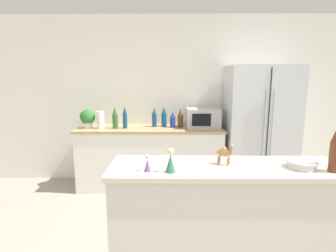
{
  "coord_description": "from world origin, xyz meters",
  "views": [
    {
      "loc": [
        -0.25,
        -1.37,
        1.61
      ],
      "look_at": [
        -0.28,
        1.42,
        1.11
      ],
      "focal_mm": 28.0,
      "sensor_mm": 36.0,
      "label": 1
    }
  ],
  "objects_px": {
    "microwave": "(203,118)",
    "fruit_bowl": "(302,164)",
    "back_bottle_4": "(154,117)",
    "paper_towel_roll": "(100,120)",
    "wise_man_figurine_crimson": "(170,162)",
    "back_bottle_2": "(173,120)",
    "potted_plant": "(88,118)",
    "back_bottle_0": "(125,117)",
    "back_bottle_5": "(164,117)",
    "camel_figurine": "(225,152)",
    "refrigerator": "(259,129)",
    "wine_bottle": "(336,149)",
    "back_bottle_3": "(180,118)",
    "wise_man_figurine_blue": "(147,164)",
    "back_bottle_1": "(115,118)"
  },
  "relations": [
    {
      "from": "fruit_bowl",
      "to": "wise_man_figurine_crimson",
      "type": "xyz_separation_m",
      "value": [
        -0.93,
        -0.09,
        0.04
      ]
    },
    {
      "from": "back_bottle_4",
      "to": "wine_bottle",
      "type": "distance_m",
      "value": 2.52
    },
    {
      "from": "back_bottle_2",
      "to": "wise_man_figurine_crimson",
      "type": "xyz_separation_m",
      "value": [
        -0.03,
        -2.1,
        0.05
      ]
    },
    {
      "from": "potted_plant",
      "to": "back_bottle_3",
      "type": "relative_size",
      "value": 0.96
    },
    {
      "from": "camel_figurine",
      "to": "refrigerator",
      "type": "bearing_deg",
      "value": 64.71
    },
    {
      "from": "refrigerator",
      "to": "potted_plant",
      "type": "bearing_deg",
      "value": 179.51
    },
    {
      "from": "fruit_bowl",
      "to": "wise_man_figurine_blue",
      "type": "height_order",
      "value": "wise_man_figurine_blue"
    },
    {
      "from": "back_bottle_5",
      "to": "fruit_bowl",
      "type": "height_order",
      "value": "back_bottle_5"
    },
    {
      "from": "back_bottle_2",
      "to": "wine_bottle",
      "type": "distance_m",
      "value": 2.35
    },
    {
      "from": "fruit_bowl",
      "to": "camel_figurine",
      "type": "distance_m",
      "value": 0.54
    },
    {
      "from": "back_bottle_5",
      "to": "refrigerator",
      "type": "bearing_deg",
      "value": -6.26
    },
    {
      "from": "back_bottle_1",
      "to": "back_bottle_2",
      "type": "xyz_separation_m",
      "value": [
        0.83,
        0.09,
        -0.04
      ]
    },
    {
      "from": "microwave",
      "to": "camel_figurine",
      "type": "height_order",
      "value": "microwave"
    },
    {
      "from": "back_bottle_3",
      "to": "fruit_bowl",
      "type": "distance_m",
      "value": 2.17
    },
    {
      "from": "back_bottle_2",
      "to": "back_bottle_4",
      "type": "bearing_deg",
      "value": 170.61
    },
    {
      "from": "wine_bottle",
      "to": "potted_plant",
      "type": "bearing_deg",
      "value": 138.68
    },
    {
      "from": "paper_towel_roll",
      "to": "wine_bottle",
      "type": "height_order",
      "value": "wine_bottle"
    },
    {
      "from": "potted_plant",
      "to": "back_bottle_0",
      "type": "relative_size",
      "value": 0.83
    },
    {
      "from": "camel_figurine",
      "to": "wise_man_figurine_blue",
      "type": "height_order",
      "value": "camel_figurine"
    },
    {
      "from": "back_bottle_2",
      "to": "back_bottle_3",
      "type": "height_order",
      "value": "back_bottle_3"
    },
    {
      "from": "wise_man_figurine_blue",
      "to": "back_bottle_4",
      "type": "bearing_deg",
      "value": 92.2
    },
    {
      "from": "fruit_bowl",
      "to": "camel_figurine",
      "type": "height_order",
      "value": "camel_figurine"
    },
    {
      "from": "back_bottle_0",
      "to": "wine_bottle",
      "type": "bearing_deg",
      "value": -48.67
    },
    {
      "from": "microwave",
      "to": "fruit_bowl",
      "type": "height_order",
      "value": "microwave"
    },
    {
      "from": "wise_man_figurine_crimson",
      "to": "back_bottle_3",
      "type": "bearing_deg",
      "value": 86.01
    },
    {
      "from": "microwave",
      "to": "back_bottle_0",
      "type": "height_order",
      "value": "back_bottle_0"
    },
    {
      "from": "microwave",
      "to": "fruit_bowl",
      "type": "relative_size",
      "value": 2.29
    },
    {
      "from": "back_bottle_0",
      "to": "refrigerator",
      "type": "bearing_deg",
      "value": 0.14
    },
    {
      "from": "microwave",
      "to": "back_bottle_4",
      "type": "height_order",
      "value": "back_bottle_4"
    },
    {
      "from": "back_bottle_0",
      "to": "back_bottle_5",
      "type": "xyz_separation_m",
      "value": [
        0.56,
        0.16,
        -0.01
      ]
    },
    {
      "from": "potted_plant",
      "to": "microwave",
      "type": "distance_m",
      "value": 1.68
    },
    {
      "from": "potted_plant",
      "to": "back_bottle_5",
      "type": "height_order",
      "value": "back_bottle_5"
    },
    {
      "from": "microwave",
      "to": "back_bottle_4",
      "type": "bearing_deg",
      "value": 176.1
    },
    {
      "from": "paper_towel_roll",
      "to": "microwave",
      "type": "bearing_deg",
      "value": 3.48
    },
    {
      "from": "back_bottle_0",
      "to": "back_bottle_1",
      "type": "bearing_deg",
      "value": -176.85
    },
    {
      "from": "refrigerator",
      "to": "back_bottle_0",
      "type": "height_order",
      "value": "refrigerator"
    },
    {
      "from": "paper_towel_roll",
      "to": "wise_man_figurine_crimson",
      "type": "height_order",
      "value": "wise_man_figurine_crimson"
    },
    {
      "from": "back_bottle_5",
      "to": "wise_man_figurine_blue",
      "type": "height_order",
      "value": "back_bottle_5"
    },
    {
      "from": "microwave",
      "to": "back_bottle_5",
      "type": "height_order",
      "value": "back_bottle_5"
    },
    {
      "from": "potted_plant",
      "to": "fruit_bowl",
      "type": "height_order",
      "value": "potted_plant"
    },
    {
      "from": "fruit_bowl",
      "to": "wine_bottle",
      "type": "bearing_deg",
      "value": -21.44
    },
    {
      "from": "refrigerator",
      "to": "back_bottle_0",
      "type": "relative_size",
      "value": 5.46
    },
    {
      "from": "back_bottle_2",
      "to": "wine_bottle",
      "type": "relative_size",
      "value": 0.7
    },
    {
      "from": "potted_plant",
      "to": "fruit_bowl",
      "type": "relative_size",
      "value": 1.29
    },
    {
      "from": "refrigerator",
      "to": "back_bottle_0",
      "type": "distance_m",
      "value": 1.94
    },
    {
      "from": "back_bottle_5",
      "to": "back_bottle_3",
      "type": "bearing_deg",
      "value": -14.77
    },
    {
      "from": "microwave",
      "to": "back_bottle_3",
      "type": "distance_m",
      "value": 0.33
    },
    {
      "from": "wise_man_figurine_crimson",
      "to": "back_bottle_4",
      "type": "bearing_deg",
      "value": 96.33
    },
    {
      "from": "back_bottle_3",
      "to": "wise_man_figurine_blue",
      "type": "height_order",
      "value": "back_bottle_3"
    },
    {
      "from": "back_bottle_2",
      "to": "back_bottle_5",
      "type": "height_order",
      "value": "back_bottle_5"
    }
  ]
}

